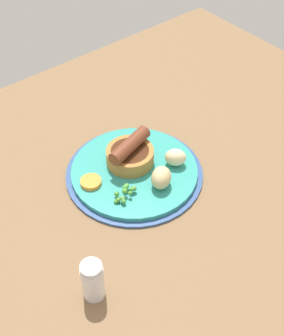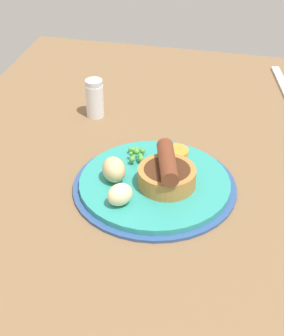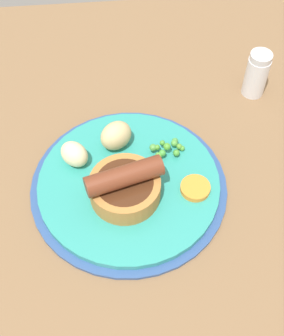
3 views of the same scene
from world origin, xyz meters
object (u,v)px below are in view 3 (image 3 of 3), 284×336
(pea_pile, at_px, (167,148))
(sausage_pudding, at_px, (123,186))
(potato_chunk_1, at_px, (74,154))
(dinner_plate, at_px, (129,183))
(salt_shaker, at_px, (257,74))
(potato_chunk_0, at_px, (116,136))
(carrot_slice_0, at_px, (195,188))

(pea_pile, bearing_deg, sausage_pudding, -135.02)
(potato_chunk_1, bearing_deg, dinner_plate, -27.00)
(dinner_plate, relative_size, pea_pile, 5.33)
(pea_pile, xyz_separation_m, salt_shaker, (0.14, 0.11, 0.01))
(dinner_plate, bearing_deg, pea_pile, 35.54)
(salt_shaker, bearing_deg, sausage_pudding, -139.68)
(sausage_pudding, distance_m, salt_shaker, 0.27)
(potato_chunk_1, bearing_deg, sausage_pudding, -44.09)
(pea_pile, relative_size, potato_chunk_0, 1.08)
(potato_chunk_0, bearing_deg, pea_pile, -16.39)
(dinner_plate, bearing_deg, sausage_pudding, -108.50)
(carrot_slice_0, xyz_separation_m, salt_shaker, (0.12, 0.17, 0.02))
(pea_pile, relative_size, carrot_slice_0, 1.26)
(sausage_pudding, height_order, carrot_slice_0, sausage_pudding)
(potato_chunk_1, relative_size, carrot_slice_0, 1.04)
(sausage_pudding, relative_size, potato_chunk_1, 2.50)
(potato_chunk_0, xyz_separation_m, potato_chunk_1, (-0.05, -0.02, -0.00))
(sausage_pudding, distance_m, carrot_slice_0, 0.09)
(pea_pile, bearing_deg, salt_shaker, 38.12)
(dinner_plate, xyz_separation_m, sausage_pudding, (-0.01, -0.02, 0.03))
(potato_chunk_0, height_order, potato_chunk_1, potato_chunk_0)
(pea_pile, bearing_deg, potato_chunk_1, -177.81)
(potato_chunk_0, relative_size, potato_chunk_1, 1.13)
(sausage_pudding, xyz_separation_m, potato_chunk_1, (-0.06, 0.06, -0.00))
(sausage_pudding, height_order, salt_shaker, salt_shaker)
(potato_chunk_1, height_order, carrot_slice_0, potato_chunk_1)
(carrot_slice_0, bearing_deg, pea_pile, 114.36)
(dinner_plate, distance_m, potato_chunk_1, 0.08)
(pea_pile, relative_size, potato_chunk_1, 1.22)
(dinner_plate, height_order, potato_chunk_0, potato_chunk_0)
(pea_pile, xyz_separation_m, carrot_slice_0, (0.03, -0.06, -0.01))
(sausage_pudding, bearing_deg, potato_chunk_0, 77.05)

